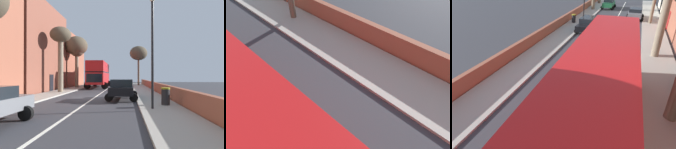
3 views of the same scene
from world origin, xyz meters
The scene contains 14 objects.
ground_plane centered at (0.00, 0.00, 0.00)m, with size 84.00×84.00×0.00m, color #333338.
road_centre_line centered at (0.00, 0.00, 0.00)m, with size 0.16×54.00×0.01m, color silver.
sidewalk_left centered at (-4.90, 0.00, 0.06)m, with size 2.60×60.00×0.12m, color #9E998E.
sidewalk_right centered at (4.90, 0.00, 0.06)m, with size 2.60×60.00×0.12m, color #9E998E.
terraced_houses_left centered at (-8.50, 0.30, 4.90)m, with size 4.07×47.52×10.70m.
boundary_wall_right centered at (6.45, 0.00, 0.56)m, with size 0.36×54.00×1.11m, color brown.
double_decker_bus centered at (-1.70, 14.15, 2.36)m, with size 3.76×11.37×4.06m.
parked_car_black_right_0 centered at (2.50, -1.32, 0.94)m, with size 2.61×4.38×1.66m.
street_tree_left_0 centered at (-4.64, 4.13, 6.00)m, with size 2.40×2.40×7.40m.
street_tree_right_3 centered at (5.12, 19.45, 6.18)m, with size 3.36×3.36×7.50m.
street_tree_left_4 centered at (-5.06, 12.37, 6.56)m, with size 3.54×3.54×8.06m.
street_tree_left_6 centered at (-4.94, 12.26, 5.65)m, with size 2.21×2.21×6.90m.
lamppost_right centered at (4.30, -5.92, 3.81)m, with size 0.32×0.32×6.31m.
litter_bin_right centered at (5.30, -4.54, 0.67)m, with size 0.55×0.55×1.09m.
Camera 1 is at (2.86, -16.50, 1.96)m, focal length 29.89 mm.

